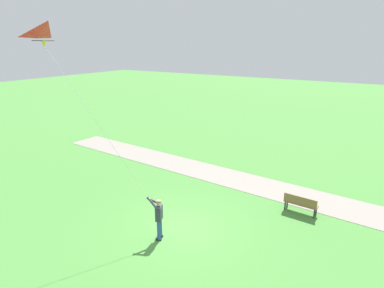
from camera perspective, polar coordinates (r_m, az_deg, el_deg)
name	(u,v)px	position (r m, az deg, el deg)	size (l,w,h in m)	color
ground_plane	(183,228)	(14.05, -1.69, -14.82)	(120.00, 120.00, 0.00)	#4C8E3D
walkway_path	(272,189)	(17.91, 14.10, -7.79)	(2.40, 32.00, 0.02)	gray
person_kite_flyer	(159,215)	(12.95, -6.00, -12.56)	(0.49, 0.63, 1.83)	#232328
flying_kite	(50,36)	(12.69, -24.08, 17.27)	(2.06, 3.60, 6.44)	red
park_bench_near_walkway	(301,203)	(15.73, 18.82, -9.93)	(0.52, 1.52, 0.88)	olive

